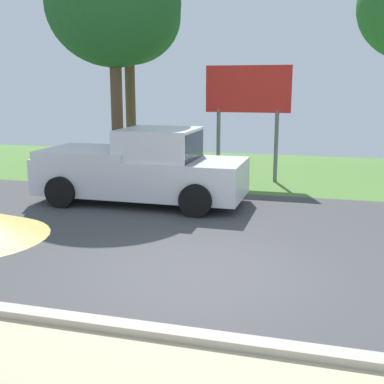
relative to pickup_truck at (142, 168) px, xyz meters
The scene contains 5 objects.
ground_plane 3.15m from the pickup_truck, 27.79° to the right, with size 40.00×22.00×0.20m.
pickup_truck is the anchor object (origin of this frame).
roadside_billboard 4.51m from the pickup_truck, 60.49° to the left, with size 2.60×0.12×3.50m.
tree_center_back 7.35m from the pickup_truck, 114.76° to the left, with size 3.67×3.67×6.94m.
tree_right_mid 5.41m from the pickup_truck, 124.23° to the left, with size 3.99×3.99×7.05m.
Camera 1 is at (1.79, -7.08, 2.94)m, focal length 46.02 mm.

